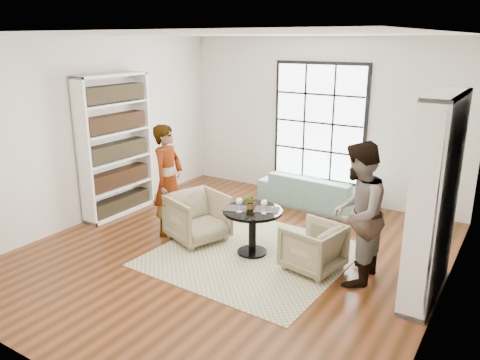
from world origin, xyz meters
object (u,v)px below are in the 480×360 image
Objects in this scene: pedestal_table at (252,222)px; sofa at (316,190)px; armchair_right at (313,247)px; person_left at (168,180)px; armchair_left at (198,217)px; flower_centerpiece at (251,202)px; person_right at (357,214)px; wine_glass_right at (264,204)px; wine_glass_left at (239,202)px.

pedestal_table is 2.33m from sofa.
person_left reaches higher than armchair_right.
flower_centerpiece is at bearing -67.62° from armchair_left.
flower_centerpiece is at bearing -79.21° from armchair_right.
sofa is 2.50m from armchair_right.
person_left is (-2.42, -0.04, 0.54)m from armchair_right.
person_right reaches higher than wine_glass_right.
flower_centerpiece reaches higher than sofa.
armchair_right is (1.87, 0.04, -0.05)m from armchair_left.
armchair_left is 0.97m from wine_glass_left.
flower_centerpiece is (-0.95, 0.00, 0.46)m from armchair_right.
armchair_right is 3.53× the size of wine_glass_right.
wine_glass_left is 1.04× the size of wine_glass_right.
wine_glass_right is at bearing -74.28° from armchair_right.
sofa is 2.44m from wine_glass_right.
pedestal_table is 0.39m from wine_glass_right.
wine_glass_left is (0.84, -0.15, 0.45)m from armchair_left.
sofa is 10.29× the size of wine_glass_right.
pedestal_table is 0.41× the size of sofa.
flower_centerpiece is at bearing -98.13° from person_left.
pedestal_table reaches higher than armchair_right.
person_right reaches higher than wine_glass_left.
armchair_right is 3.32× the size of flower_centerpiece.
person_left is 8.33× the size of wine_glass_left.
armchair_left is 0.74m from person_left.
wine_glass_left reaches higher than armchair_left.
armchair_left is at bearing -77.91° from armchair_right.
flower_centerpiece is at bearing 165.66° from wine_glass_right.
flower_centerpiece is (0.01, -2.31, 0.48)m from sofa.
armchair_right is at bearing -92.09° from person_right.
person_left is 8.19× the size of flower_centerpiece.
sofa is (-0.04, 2.32, -0.19)m from pedestal_table.
flower_centerpiece is at bearing 94.27° from sofa.
pedestal_table is 0.48× the size of person_left.
wine_glass_left is 0.98× the size of flower_centerpiece.
wine_glass_left reaches higher than sofa.
sofa is 1.18× the size of person_left.
wine_glass_left is (-1.58, -0.19, -0.08)m from person_right.
wine_glass_right is at bearing -12.96° from pedestal_table.
sofa is at bearing -146.50° from armchair_right.
person_left reaches higher than wine_glass_left.
person_right is at bearing -69.24° from armchair_left.
wine_glass_right reaches higher than sofa.
person_right is 8.54× the size of flower_centerpiece.
person_left is (-1.46, -2.35, 0.56)m from sofa.
wine_glass_left is (-0.06, -2.50, 0.52)m from sofa.
wine_glass_left is at bearing -121.20° from pedestal_table.
wine_glass_left is 0.34m from wine_glass_right.
armchair_left is at bearing -177.44° from flower_centerpiece.
sofa is 2.36m from flower_centerpiece.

